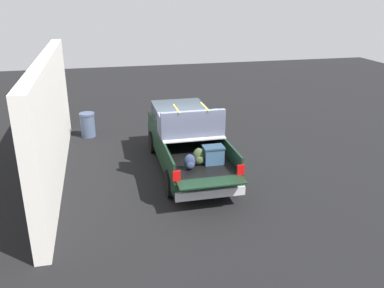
{
  "coord_description": "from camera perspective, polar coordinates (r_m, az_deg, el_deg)",
  "views": [
    {
      "loc": [
        -12.08,
        2.65,
        5.56
      ],
      "look_at": [
        -0.6,
        0.0,
        1.1
      ],
      "focal_mm": 38.15,
      "sensor_mm": 36.0,
      "label": 1
    }
  ],
  "objects": [
    {
      "name": "pickup_truck",
      "position": [
        13.52,
        -0.9,
        0.78
      ],
      "size": [
        6.05,
        2.06,
        2.23
      ],
      "color": "black",
      "rests_on": "ground_plane"
    },
    {
      "name": "trash_can",
      "position": [
        16.9,
        -14.37,
        2.63
      ],
      "size": [
        0.6,
        0.6,
        0.98
      ],
      "color": "#3F4C66",
      "rests_on": "ground_plane"
    },
    {
      "name": "ground_plane",
      "position": [
        13.56,
        -0.57,
        -3.47
      ],
      "size": [
        40.0,
        40.0,
        0.0
      ],
      "primitive_type": "plane",
      "color": "black"
    },
    {
      "name": "building_facade",
      "position": [
        13.09,
        -19.03,
        3.24
      ],
      "size": [
        9.32,
        0.36,
        3.76
      ],
      "primitive_type": "cube",
      "color": "silver",
      "rests_on": "ground_plane"
    }
  ]
}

